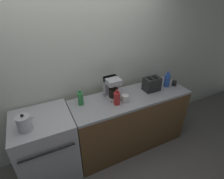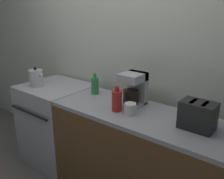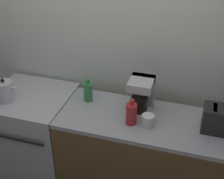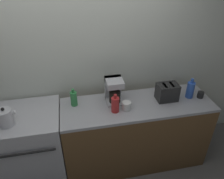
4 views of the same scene
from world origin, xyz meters
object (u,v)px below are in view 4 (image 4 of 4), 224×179
Objects in this scene: kettle at (5,118)px; bottle_green at (74,98)px; coffee_maker at (114,89)px; bottle_blue at (190,90)px; toaster at (167,92)px; stove at (33,145)px; cup_white at (126,106)px; bottle_red at (115,104)px; cup_black at (200,95)px.

kettle is 0.72m from bottle_green.
bottle_blue is at bearing -7.00° from coffee_maker.
stove is at bearing 179.28° from toaster.
toaster is 0.63m from coffee_maker.
coffee_maker is (1.16, 0.21, 0.06)m from kettle.
toaster reaches higher than cup_white.
stove is at bearing 179.18° from bottle_blue.
stove is 1.22m from cup_white.
bottle_green is at bearing 154.43° from bottle_red.
stove is at bearing 38.52° from kettle.
coffee_maker is at bearing 170.39° from toaster.
coffee_maker reaches higher than kettle.
bottle_red reaches higher than cup_black.
bottle_green is (0.54, 0.08, 0.55)m from stove.
coffee_maker is at bearing 82.11° from bottle_red.
bottle_red reaches higher than toaster.
cup_black is at bearing -6.10° from toaster.
bottle_blue is at bearing 2.67° from kettle.
bottle_red is (-0.03, -0.21, -0.06)m from coffee_maker.
bottle_blue reaches higher than cup_black.
toaster is 2.48× the size of cup_white.
coffee_maker is at bearing 173.00° from bottle_blue.
kettle is 0.73× the size of coffee_maker.
stove is 2.10m from cup_black.
bottle_green reaches higher than stove.
stove is 0.58m from kettle.
coffee_maker is 3.01× the size of cup_white.
cup_black is at bearing -1.83° from stove.
stove is 4.25× the size of bottle_red.
cup_black is (1.04, -0.15, -0.12)m from coffee_maker.
coffee_maker is at bearing 4.83° from stove.
bottle_blue is at bearing -4.57° from bottle_green.
bottle_blue reaches higher than kettle.
bottle_red reaches higher than stove.
toaster is at bearing -0.72° from stove.
kettle is 2.20m from cup_black.
toaster is 0.66m from bottle_red.
coffee_maker is at bearing 171.80° from cup_black.
bottle_blue is 2.54× the size of cup_white.
cup_white is (0.57, -0.20, -0.04)m from bottle_green.
stove is at bearing -175.17° from coffee_maker.
stove is 1.71m from toaster.
cup_white is (0.13, 0.01, -0.04)m from bottle_red.
cup_white is at bearing -19.39° from bottle_green.
bottle_green is 1.51m from cup_black.
bottle_blue reaches higher than toaster.
coffee_maker is 1.37× the size of bottle_green.
kettle is 1.18m from coffee_maker.
coffee_maker reaches higher than cup_black.
kettle is 2.07m from bottle_blue.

